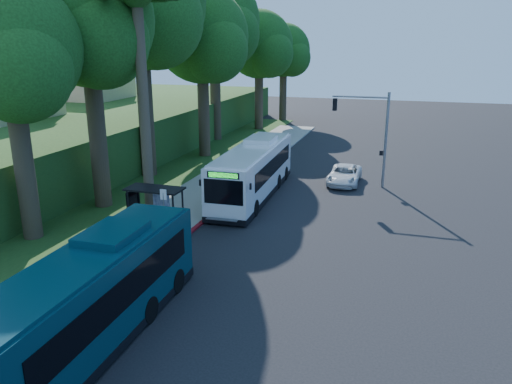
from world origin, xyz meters
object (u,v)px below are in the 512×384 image
(bus_shelter, at_px, (152,200))
(pickup, at_px, (344,175))
(teal_bus, at_px, (85,301))
(white_bus, at_px, (254,170))

(bus_shelter, bearing_deg, pickup, 54.99)
(bus_shelter, distance_m, pickup, 16.05)
(teal_bus, distance_m, pickup, 24.94)
(bus_shelter, xyz_separation_m, pickup, (9.19, 13.11, -1.12))
(white_bus, height_order, teal_bus, white_bus)
(teal_bus, height_order, pickup, teal_bus)
(teal_bus, bearing_deg, white_bus, 88.75)
(teal_bus, xyz_separation_m, pickup, (5.73, 24.24, -1.15))
(bus_shelter, height_order, white_bus, white_bus)
(pickup, bearing_deg, bus_shelter, -125.15)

